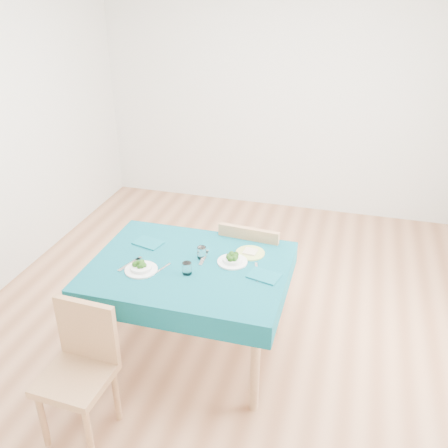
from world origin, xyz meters
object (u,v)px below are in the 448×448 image
(chair_far, at_px, (256,248))
(side_plate, at_px, (250,253))
(table, at_px, (191,310))
(chair_near, at_px, (74,372))
(bowl_far, at_px, (232,259))
(bowl_near, at_px, (141,266))

(chair_far, height_order, side_plate, chair_far)
(table, relative_size, chair_near, 1.36)
(chair_near, xyz_separation_m, side_plate, (0.77, 1.10, 0.28))
(chair_near, height_order, bowl_far, chair_near)
(table, bearing_deg, chair_near, -115.64)
(chair_near, bearing_deg, side_plate, 58.13)
(chair_far, bearing_deg, bowl_far, 90.09)
(table, relative_size, chair_far, 1.15)
(bowl_far, bearing_deg, table, -159.11)
(table, relative_size, side_plate, 6.49)
(bowl_far, relative_size, side_plate, 1.01)
(bowl_far, distance_m, side_plate, 0.17)
(bowl_near, bearing_deg, table, 29.04)
(chair_near, relative_size, bowl_far, 4.71)
(table, height_order, bowl_far, bowl_far)
(bowl_near, relative_size, side_plate, 1.06)
(table, bearing_deg, bowl_near, -150.96)
(chair_near, bearing_deg, chair_far, 67.32)
(table, height_order, bowl_near, bowl_near)
(side_plate, bearing_deg, chair_far, 95.86)
(chair_far, height_order, bowl_near, chair_far)
(table, distance_m, side_plate, 0.58)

